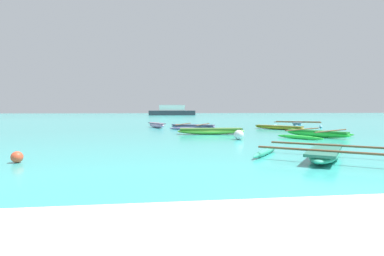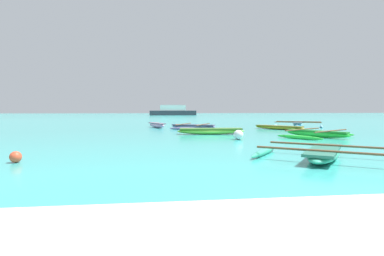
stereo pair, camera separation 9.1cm
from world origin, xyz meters
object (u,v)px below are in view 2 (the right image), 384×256
Objects in this scene: mooring_buoy_1 at (16,157)px; moored_boat_5 at (324,154)px; moored_boat_2 at (193,126)px; moored_boat_4 at (316,134)px; moored_boat_3 at (279,127)px; distant_ferry at (173,111)px; moored_boat_0 at (298,124)px; moored_boat_1 at (157,125)px; mooring_buoy_0 at (238,135)px; moored_boat_6 at (211,131)px.

moored_boat_5 is at bearing -3.51° from mooring_buoy_1.
moored_boat_4 is (5.84, -8.27, 0.02)m from moored_boat_2.
distant_ferry is (-4.72, 58.20, 0.93)m from moored_boat_3.
moored_boat_4 is (-0.48, -6.25, 0.02)m from moored_boat_3.
moored_boat_4 is at bearing -86.24° from distant_ferry.
moored_boat_0 reaches higher than moored_boat_1.
mooring_buoy_0 is (-4.71, -0.91, 0.06)m from moored_boat_4.
moored_boat_6 is 61.91m from distant_ferry.
moored_boat_3 is 0.29× the size of distant_ferry.
moored_boat_0 is 22.75m from mooring_buoy_1.
moored_boat_5 is at bearing -81.10° from mooring_buoy_0.
moored_boat_1 is 54.97m from distant_ferry.
moored_boat_4 is at bearing -43.31° from moored_boat_3.
moored_boat_4 is 7.98m from moored_boat_5.
distant_ferry reaches higher than mooring_buoy_0.
mooring_buoy_1 is at bearing 123.41° from moored_boat_5.
moored_boat_3 is 8.84m from mooring_buoy_0.
moored_boat_2 is 5.72m from moored_boat_6.
moored_boat_2 is at bearing 64.58° from mooring_buoy_1.
mooring_buoy_1 reaches higher than moored_boat_3.
moored_boat_0 is 12.29m from moored_boat_1.
moored_boat_3 is at bearing 35.71° from moored_boat_6.
moored_boat_1 reaches higher than mooring_buoy_1.
mooring_buoy_1 is at bearing 162.15° from moored_boat_0.
moored_boat_4 is at bearing -172.57° from moored_boat_0.
moored_boat_2 is at bearing -146.60° from moored_boat_3.
moored_boat_2 is at bearing 44.72° from moored_boat_5.
moored_boat_6 is at bearing 47.09° from moored_boat_5.
distant_ferry reaches higher than mooring_buoy_1.
moored_boat_3 is at bearing 54.05° from mooring_buoy_0.
moored_boat_2 is at bearing 97.04° from mooring_buoy_0.
moored_boat_1 is 17.45m from moored_boat_5.
moored_boat_2 is 6.64m from moored_boat_3.
moored_boat_0 is 9.43m from moored_boat_2.
mooring_buoy_0 is 65.37m from distant_ferry.
moored_boat_0 is 4.31m from moored_boat_3.
moored_boat_6 is at bearing 155.05° from moored_boat_0.
mooring_buoy_0 is at bearing 34.36° from mooring_buoy_1.
moored_boat_1 is at bearing -179.78° from moored_boat_2.
moored_boat_6 is (0.37, -5.71, 0.04)m from moored_boat_2.
moored_boat_4 is at bearing 8.90° from moored_boat_5.
moored_boat_4 is at bearing -21.14° from moored_boat_6.
mooring_buoy_0 is at bearing -74.83° from moored_boat_3.
moored_boat_3 is at bearing 43.66° from mooring_buoy_1.
moored_boat_6 is 11.68m from mooring_buoy_1.
moored_boat_1 is 0.24× the size of distant_ferry.
moored_boat_3 is at bearing 142.42° from moored_boat_4.
moored_boat_3 is at bearing 19.26° from moored_boat_5.
moored_boat_4 is at bearing 10.98° from mooring_buoy_0.
moored_boat_1 is at bearing -149.25° from moored_boat_3.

